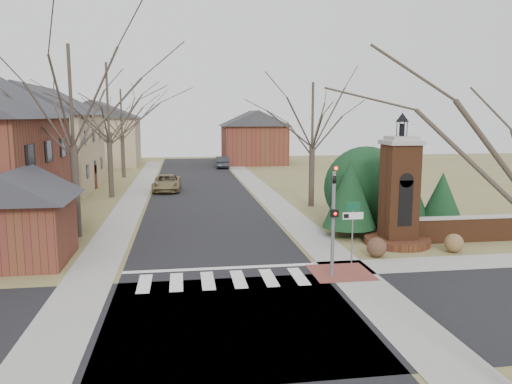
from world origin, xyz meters
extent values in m
plane|color=olive|center=(0.00, 0.00, 0.00)|extent=(120.00, 120.00, 0.00)
cube|color=black|center=(0.00, 22.00, 0.01)|extent=(8.00, 70.00, 0.01)
cube|color=black|center=(0.00, -3.00, 0.01)|extent=(120.00, 8.00, 0.01)
cube|color=silver|center=(0.00, 0.80, 0.01)|extent=(8.00, 2.20, 0.02)
cube|color=silver|center=(0.00, 2.30, 0.01)|extent=(8.00, 0.35, 0.02)
cube|color=gray|center=(5.20, 22.00, 0.01)|extent=(2.00, 60.00, 0.02)
cube|color=gray|center=(-5.20, 22.00, 0.01)|extent=(2.00, 60.00, 0.02)
cube|color=brown|center=(4.80, 1.00, 0.01)|extent=(2.40, 2.40, 0.02)
cylinder|color=slate|center=(4.30, 0.60, 2.10)|extent=(0.14, 0.14, 4.20)
imported|color=black|center=(4.30, 0.60, 4.05)|extent=(0.15, 0.18, 0.90)
sphere|color=#FF0C05|center=(4.30, 0.38, 4.35)|extent=(0.14, 0.14, 0.14)
cube|color=black|center=(4.30, 0.42, 2.60)|extent=(0.28, 0.16, 0.30)
sphere|color=#FF0C05|center=(4.30, 0.33, 2.60)|extent=(0.11, 0.11, 0.11)
cylinder|color=slate|center=(5.60, 2.00, 1.30)|extent=(0.06, 0.06, 2.60)
cube|color=silver|center=(5.60, 1.98, 2.15)|extent=(0.90, 0.03, 0.30)
cube|color=black|center=(5.30, 1.97, 2.15)|extent=(0.22, 0.02, 0.18)
cube|color=#0F4729|center=(5.60, 1.98, 2.55)|extent=(0.60, 0.03, 0.40)
cylinder|color=#5C311B|center=(9.00, 5.00, 0.18)|extent=(3.20, 3.20, 0.36)
cube|color=#5C311B|center=(9.00, 5.00, 2.50)|extent=(1.50, 1.50, 5.00)
cube|color=black|center=(9.00, 4.28, 2.20)|extent=(0.70, 0.10, 2.20)
cube|color=gray|center=(9.00, 5.00, 5.05)|extent=(1.70, 1.70, 0.20)
cube|color=gray|center=(9.00, 5.00, 5.25)|extent=(1.30, 1.30, 0.20)
cylinder|color=black|center=(9.00, 5.00, 5.65)|extent=(0.20, 0.20, 0.60)
cone|color=black|center=(9.00, 5.00, 6.25)|extent=(0.64, 0.64, 0.45)
cube|color=#5C311B|center=(13.50, 5.00, 0.60)|extent=(7.50, 0.40, 1.20)
cube|color=gray|center=(13.50, 5.00, 1.25)|extent=(7.50, 0.50, 0.10)
cube|color=tan|center=(-13.50, 27.00, 3.20)|extent=(9.00, 12.00, 6.40)
cube|color=brown|center=(-8.50, 4.50, 1.40)|extent=(4.00, 4.00, 2.80)
cube|color=tan|center=(-12.00, 48.00, 3.00)|extent=(10.00, 8.00, 6.00)
cube|color=tan|center=(-14.80, 46.40, 6.99)|extent=(0.75, 0.75, 3.08)
cube|color=brown|center=(8.00, 48.00, 2.50)|extent=(8.00, 8.00, 5.00)
cube|color=brown|center=(5.76, 46.40, 5.90)|extent=(0.75, 0.75, 2.80)
cylinder|color=#473D33|center=(7.20, 7.00, 0.25)|extent=(0.20, 0.20, 0.50)
cone|color=#10321C|center=(7.20, 7.00, 2.30)|extent=(2.80, 2.80, 3.60)
cylinder|color=#473D33|center=(10.50, 8.20, 0.25)|extent=(0.20, 0.20, 0.50)
cone|color=#10321C|center=(10.50, 8.20, 2.60)|extent=(3.40, 3.40, 4.20)
cylinder|color=#473D33|center=(12.50, 7.20, 0.25)|extent=(0.20, 0.20, 0.50)
cone|color=#10321C|center=(12.50, 7.20, 1.90)|extent=(2.40, 2.40, 2.80)
sphere|color=#10321C|center=(9.00, 9.50, 2.40)|extent=(4.80, 4.80, 4.80)
cylinder|color=#473D33|center=(-7.00, 9.00, 2.42)|extent=(0.40, 0.40, 4.83)
cylinder|color=#473D33|center=(-7.00, 22.00, 2.52)|extent=(0.40, 0.40, 5.04)
cylinder|color=#473D33|center=(-7.50, 35.00, 2.21)|extent=(0.40, 0.40, 4.41)
cylinder|color=#473D33|center=(7.50, 16.00, 2.10)|extent=(0.40, 0.40, 4.20)
imported|color=olive|center=(-2.81, 24.73, 0.68)|extent=(2.43, 5.00, 1.37)
imported|color=#2D2F34|center=(3.40, 43.06, 0.71)|extent=(1.63, 4.38, 1.43)
sphere|color=#513525|center=(7.12, 3.00, 0.45)|extent=(0.90, 0.90, 0.90)
sphere|color=brown|center=(10.99, 3.22, 0.44)|extent=(0.88, 0.88, 0.88)
camera|label=1|loc=(-1.48, -17.80, 6.32)|focal=35.00mm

